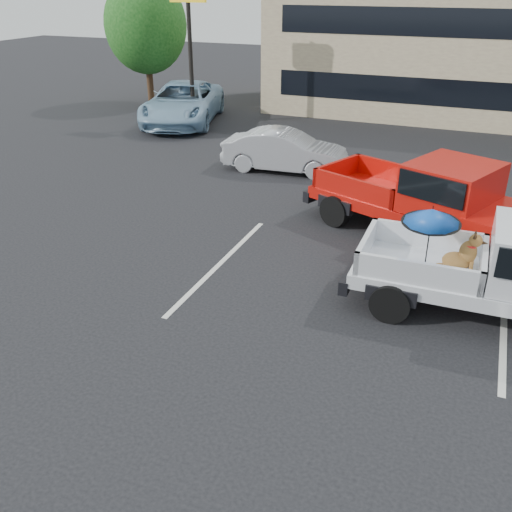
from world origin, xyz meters
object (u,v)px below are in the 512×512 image
Objects in this scene: blue_suv at (183,103)px; motel_sign at (188,9)px; tree_left at (146,25)px; red_pickup at (442,199)px; silver_sedan at (285,151)px.

motel_sign is at bearing -7.26° from blue_suv.
motel_sign is 5.08m from tree_left.
tree_left is 0.98× the size of blue_suv.
motel_sign is 14.88m from red_pickup.
tree_left is 19.63m from red_pickup.
tree_left is at bearing 47.39° from silver_sedan.
tree_left is 13.17m from silver_sedan.
red_pickup is at bearing -37.97° from motel_sign.
silver_sedan is (-5.36, 3.93, -0.42)m from red_pickup.
red_pickup is 1.04× the size of blue_suv.
tree_left is at bearing 122.99° from blue_suv.
blue_suv is (-6.50, 4.89, 0.18)m from silver_sedan.
blue_suv is (-11.85, 8.82, -0.24)m from red_pickup.
tree_left reaches higher than red_pickup.
red_pickup is 1.57× the size of silver_sedan.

